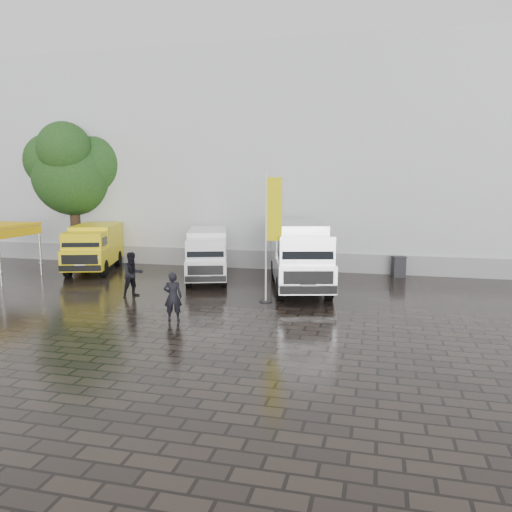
{
  "coord_description": "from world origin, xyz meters",
  "views": [
    {
      "loc": [
        5.54,
        -18.3,
        4.8
      ],
      "look_at": [
        0.44,
        2.2,
        1.59
      ],
      "focal_mm": 35.0,
      "sensor_mm": 36.0,
      "label": 1
    }
  ],
  "objects_px": {
    "van_white": "(207,255)",
    "person_tent": "(133,274)",
    "van_yellow": "(94,248)",
    "flagpole": "(271,230)",
    "van_silver": "(299,256)",
    "person_front": "(173,297)",
    "wheelie_bin": "(399,267)"
  },
  "relations": [
    {
      "from": "van_yellow",
      "to": "flagpole",
      "type": "bearing_deg",
      "value": -40.31
    },
    {
      "from": "flagpole",
      "to": "person_tent",
      "type": "xyz_separation_m",
      "value": [
        -5.78,
        -0.41,
        -1.95
      ]
    },
    {
      "from": "van_yellow",
      "to": "person_tent",
      "type": "distance_m",
      "value": 6.87
    },
    {
      "from": "person_tent",
      "to": "wheelie_bin",
      "type": "bearing_deg",
      "value": -18.46
    },
    {
      "from": "van_silver",
      "to": "person_front",
      "type": "relative_size",
      "value": 3.93
    },
    {
      "from": "person_front",
      "to": "person_tent",
      "type": "height_order",
      "value": "person_tent"
    },
    {
      "from": "wheelie_bin",
      "to": "person_front",
      "type": "height_order",
      "value": "person_front"
    },
    {
      "from": "van_yellow",
      "to": "van_white",
      "type": "bearing_deg",
      "value": -22.97
    },
    {
      "from": "van_white",
      "to": "person_front",
      "type": "bearing_deg",
      "value": -97.34
    },
    {
      "from": "van_silver",
      "to": "person_front",
      "type": "bearing_deg",
      "value": -133.25
    },
    {
      "from": "flagpole",
      "to": "person_front",
      "type": "xyz_separation_m",
      "value": [
        -2.67,
        -3.45,
        -2.02
      ]
    },
    {
      "from": "van_white",
      "to": "person_tent",
      "type": "xyz_separation_m",
      "value": [
        -1.79,
        -4.24,
        -0.26
      ]
    },
    {
      "from": "van_yellow",
      "to": "person_tent",
      "type": "relative_size",
      "value": 2.84
    },
    {
      "from": "person_tent",
      "to": "flagpole",
      "type": "bearing_deg",
      "value": -47.43
    },
    {
      "from": "person_front",
      "to": "flagpole",
      "type": "bearing_deg",
      "value": -143.76
    },
    {
      "from": "van_silver",
      "to": "person_tent",
      "type": "distance_m",
      "value": 7.26
    },
    {
      "from": "wheelie_bin",
      "to": "person_tent",
      "type": "relative_size",
      "value": 0.56
    },
    {
      "from": "person_tent",
      "to": "van_silver",
      "type": "bearing_deg",
      "value": -25.0
    },
    {
      "from": "van_silver",
      "to": "wheelie_bin",
      "type": "bearing_deg",
      "value": 26.14
    },
    {
      "from": "van_silver",
      "to": "flagpole",
      "type": "xyz_separation_m",
      "value": [
        -0.71,
        -2.82,
        1.42
      ]
    },
    {
      "from": "van_yellow",
      "to": "van_white",
      "type": "relative_size",
      "value": 0.96
    },
    {
      "from": "person_front",
      "to": "van_white",
      "type": "bearing_deg",
      "value": -95.74
    },
    {
      "from": "flagpole",
      "to": "wheelie_bin",
      "type": "relative_size",
      "value": 4.9
    },
    {
      "from": "van_white",
      "to": "van_silver",
      "type": "relative_size",
      "value": 0.82
    },
    {
      "from": "van_yellow",
      "to": "person_front",
      "type": "height_order",
      "value": "van_yellow"
    },
    {
      "from": "person_front",
      "to": "van_silver",
      "type": "bearing_deg",
      "value": -134.31
    },
    {
      "from": "flagpole",
      "to": "person_tent",
      "type": "relative_size",
      "value": 2.76
    },
    {
      "from": "van_white",
      "to": "person_tent",
      "type": "bearing_deg",
      "value": -130.49
    },
    {
      "from": "flagpole",
      "to": "wheelie_bin",
      "type": "xyz_separation_m",
      "value": [
        5.13,
        6.68,
        -2.35
      ]
    },
    {
      "from": "van_white",
      "to": "wheelie_bin",
      "type": "distance_m",
      "value": 9.58
    },
    {
      "from": "van_yellow",
      "to": "person_tent",
      "type": "xyz_separation_m",
      "value": [
        4.83,
        -4.88,
        -0.29
      ]
    },
    {
      "from": "flagpole",
      "to": "van_white",
      "type": "bearing_deg",
      "value": 136.14
    }
  ]
}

